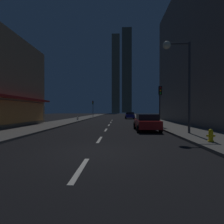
{
  "coord_description": "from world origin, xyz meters",
  "views": [
    {
      "loc": [
        1.12,
        -7.02,
        1.75
      ],
      "look_at": [
        0.0,
        23.67,
        1.51
      ],
      "focal_mm": 27.45,
      "sensor_mm": 36.0,
      "label": 1
    }
  ],
  "objects_px": {
    "car_parked_far": "(130,115)",
    "fire_hydrant_far_left": "(78,118)",
    "car_parked_near": "(147,122)",
    "traffic_light_far_left": "(93,105)",
    "traffic_light_near_right": "(160,97)",
    "fire_hydrant_yellow_near": "(211,136)",
    "street_lamp_right": "(178,64)"
  },
  "relations": [
    {
      "from": "car_parked_near",
      "to": "traffic_light_near_right",
      "type": "distance_m",
      "value": 4.37
    },
    {
      "from": "fire_hydrant_yellow_near",
      "to": "fire_hydrant_far_left",
      "type": "distance_m",
      "value": 23.5
    },
    {
      "from": "traffic_light_far_left",
      "to": "fire_hydrant_yellow_near",
      "type": "bearing_deg",
      "value": -72.18
    },
    {
      "from": "traffic_light_near_right",
      "to": "street_lamp_right",
      "type": "bearing_deg",
      "value": -91.21
    },
    {
      "from": "fire_hydrant_yellow_near",
      "to": "traffic_light_far_left",
      "type": "height_order",
      "value": "traffic_light_far_left"
    },
    {
      "from": "fire_hydrant_yellow_near",
      "to": "traffic_light_far_left",
      "type": "relative_size",
      "value": 0.16
    },
    {
      "from": "car_parked_far",
      "to": "traffic_light_near_right",
      "type": "height_order",
      "value": "traffic_light_near_right"
    },
    {
      "from": "car_parked_near",
      "to": "fire_hydrant_yellow_near",
      "type": "bearing_deg",
      "value": -69.16
    },
    {
      "from": "car_parked_far",
      "to": "traffic_light_near_right",
      "type": "distance_m",
      "value": 19.08
    },
    {
      "from": "car_parked_near",
      "to": "car_parked_far",
      "type": "bearing_deg",
      "value": 90.0
    },
    {
      "from": "car_parked_far",
      "to": "fire_hydrant_far_left",
      "type": "distance_m",
      "value": 12.18
    },
    {
      "from": "car_parked_far",
      "to": "car_parked_near",
      "type": "bearing_deg",
      "value": -90.0
    },
    {
      "from": "car_parked_near",
      "to": "fire_hydrant_far_left",
      "type": "bearing_deg",
      "value": 123.64
    },
    {
      "from": "traffic_light_near_right",
      "to": "traffic_light_far_left",
      "type": "bearing_deg",
      "value": 112.66
    },
    {
      "from": "fire_hydrant_yellow_near",
      "to": "street_lamp_right",
      "type": "relative_size",
      "value": 0.1
    },
    {
      "from": "street_lamp_right",
      "to": "traffic_light_near_right",
      "type": "bearing_deg",
      "value": 88.79
    },
    {
      "from": "fire_hydrant_yellow_near",
      "to": "traffic_light_near_right",
      "type": "bearing_deg",
      "value": 92.51
    },
    {
      "from": "car_parked_near",
      "to": "traffic_light_near_right",
      "type": "relative_size",
      "value": 1.01
    },
    {
      "from": "traffic_light_far_left",
      "to": "traffic_light_near_right",
      "type": "bearing_deg",
      "value": -67.34
    },
    {
      "from": "fire_hydrant_far_left",
      "to": "street_lamp_right",
      "type": "bearing_deg",
      "value": -56.25
    },
    {
      "from": "fire_hydrant_far_left",
      "to": "traffic_light_far_left",
      "type": "xyz_separation_m",
      "value": [
        0.4,
        15.15,
        2.74
      ]
    },
    {
      "from": "car_parked_near",
      "to": "fire_hydrant_yellow_near",
      "type": "height_order",
      "value": "car_parked_near"
    },
    {
      "from": "traffic_light_near_right",
      "to": "car_parked_far",
      "type": "bearing_deg",
      "value": 95.76
    },
    {
      "from": "car_parked_near",
      "to": "street_lamp_right",
      "type": "bearing_deg",
      "value": -55.65
    },
    {
      "from": "car_parked_near",
      "to": "traffic_light_near_right",
      "type": "xyz_separation_m",
      "value": [
        1.9,
        3.07,
        2.45
      ]
    },
    {
      "from": "car_parked_far",
      "to": "street_lamp_right",
      "type": "bearing_deg",
      "value": -85.85
    },
    {
      "from": "car_parked_far",
      "to": "traffic_light_far_left",
      "type": "distance_m",
      "value": 12.06
    },
    {
      "from": "fire_hydrant_far_left",
      "to": "street_lamp_right",
      "type": "distance_m",
      "value": 20.82
    },
    {
      "from": "fire_hydrant_yellow_near",
      "to": "fire_hydrant_far_left",
      "type": "relative_size",
      "value": 1.0
    },
    {
      "from": "car_parked_near",
      "to": "street_lamp_right",
      "type": "relative_size",
      "value": 0.64
    },
    {
      "from": "traffic_light_far_left",
      "to": "street_lamp_right",
      "type": "height_order",
      "value": "street_lamp_right"
    },
    {
      "from": "car_parked_near",
      "to": "traffic_light_far_left",
      "type": "distance_m",
      "value": 30.9
    }
  ]
}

